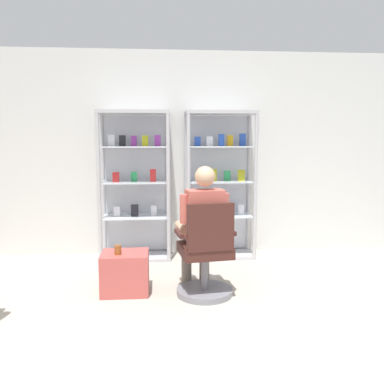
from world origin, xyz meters
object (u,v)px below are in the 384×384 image
(display_cabinet_right, at_px, (219,184))
(tea_glass, at_px, (118,250))
(storage_crate, at_px, (125,273))
(office_chair, at_px, (206,258))
(seated_shopkeeper, at_px, (202,223))
(display_cabinet_left, at_px, (135,184))

(display_cabinet_right, relative_size, tea_glass, 20.45)
(storage_crate, bearing_deg, office_chair, -12.74)
(display_cabinet_right, height_order, tea_glass, display_cabinet_right)
(display_cabinet_right, xyz_separation_m, seated_shopkeeper, (-0.36, -1.29, -0.25))
(display_cabinet_right, distance_m, office_chair, 1.59)
(display_cabinet_right, height_order, office_chair, display_cabinet_right)
(storage_crate, height_order, tea_glass, tea_glass)
(display_cabinet_left, bearing_deg, storage_crate, -91.92)
(office_chair, xyz_separation_m, tea_glass, (-0.86, 0.13, 0.07))
(display_cabinet_right, distance_m, tea_glass, 1.86)
(seated_shopkeeper, relative_size, tea_glass, 13.88)
(display_cabinet_right, xyz_separation_m, office_chair, (-0.34, -1.45, -0.57))
(display_cabinet_right, distance_m, storage_crate, 1.87)
(seated_shopkeeper, xyz_separation_m, tea_glass, (-0.84, -0.03, -0.25))
(display_cabinet_left, distance_m, storage_crate, 1.48)
(display_cabinet_left, xyz_separation_m, display_cabinet_right, (1.10, -0.00, -0.00))
(office_chair, relative_size, tea_glass, 10.33)
(display_cabinet_right, bearing_deg, office_chair, -103.22)
(seated_shopkeeper, relative_size, storage_crate, 2.73)
(display_cabinet_right, height_order, seated_shopkeeper, display_cabinet_right)
(display_cabinet_right, bearing_deg, seated_shopkeeper, -105.74)
(seated_shopkeeper, distance_m, storage_crate, 0.93)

